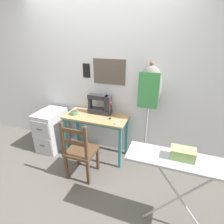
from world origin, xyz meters
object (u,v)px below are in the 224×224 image
object	(u,v)px
fabric_bowl	(74,113)
storage_box	(183,154)
scissors	(116,124)
filing_cabinet	(52,130)
ironing_board	(186,166)
wooden_chair	(80,151)
dress_form	(149,92)
sewing_machine	(101,105)
thread_spool_near_machine	(110,118)

from	to	relation	value
fabric_bowl	storage_box	size ratio (longest dim) A/B	0.57
scissors	storage_box	xyz separation A→B (m)	(0.86, -0.71, 0.20)
fabric_bowl	scissors	world-z (taller)	fabric_bowl
scissors	filing_cabinet	distance (m)	1.31
ironing_board	storage_box	xyz separation A→B (m)	(-0.04, 0.02, 0.11)
wooden_chair	ironing_board	size ratio (longest dim) A/B	0.84
filing_cabinet	storage_box	bearing A→B (deg)	-20.75
fabric_bowl	wooden_chair	xyz separation A→B (m)	(0.35, -0.47, -0.34)
scissors	dress_form	size ratio (longest dim) A/B	0.08
fabric_bowl	sewing_machine	bearing A→B (deg)	24.21
ironing_board	storage_box	distance (m)	0.12
scissors	wooden_chair	xyz separation A→B (m)	(-0.40, -0.38, -0.32)
filing_cabinet	dress_form	size ratio (longest dim) A/B	0.45
fabric_bowl	thread_spool_near_machine	size ratio (longest dim) A/B	2.89
sewing_machine	storage_box	world-z (taller)	sewing_machine
storage_box	filing_cabinet	bearing A→B (deg)	159.25
thread_spool_near_machine	sewing_machine	bearing A→B (deg)	144.83
dress_form	ironing_board	xyz separation A→B (m)	(0.51, -1.04, -0.34)
sewing_machine	thread_spool_near_machine	distance (m)	0.29
storage_box	thread_spool_near_machine	bearing A→B (deg)	140.15
thread_spool_near_machine	storage_box	bearing A→B (deg)	-39.85
thread_spool_near_machine	ironing_board	distance (m)	1.34
scissors	thread_spool_near_machine	xyz separation A→B (m)	(-0.13, 0.12, 0.02)
sewing_machine	storage_box	xyz separation A→B (m)	(1.21, -0.98, 0.05)
scissors	thread_spool_near_machine	size ratio (longest dim) A/B	2.80
dress_form	ironing_board	world-z (taller)	dress_form
scissors	ironing_board	distance (m)	1.17
scissors	thread_spool_near_machine	world-z (taller)	thread_spool_near_machine
filing_cabinet	sewing_machine	bearing A→B (deg)	11.31
sewing_machine	filing_cabinet	bearing A→B (deg)	-168.69
ironing_board	storage_box	bearing A→B (deg)	159.47
fabric_bowl	ironing_board	distance (m)	1.84
storage_box	dress_form	bearing A→B (deg)	114.71
sewing_machine	scissors	world-z (taller)	sewing_machine
scissors	filing_cabinet	size ratio (longest dim) A/B	0.17
wooden_chair	ironing_board	world-z (taller)	wooden_chair
sewing_machine	dress_form	bearing A→B (deg)	3.29
wooden_chair	storage_box	xyz separation A→B (m)	(1.26, -0.33, 0.51)
scissors	thread_spool_near_machine	distance (m)	0.18
filing_cabinet	dress_form	xyz separation A→B (m)	(1.64, 0.22, 0.81)
scissors	dress_form	xyz separation A→B (m)	(0.39, 0.31, 0.43)
thread_spool_near_machine	dress_form	world-z (taller)	dress_form
sewing_machine	dress_form	world-z (taller)	dress_form
wooden_chair	dress_form	size ratio (longest dim) A/B	0.57
thread_spool_near_machine	storage_box	xyz separation A→B (m)	(1.00, -0.83, 0.18)
scissors	filing_cabinet	world-z (taller)	scissors
fabric_bowl	wooden_chair	distance (m)	0.68
thread_spool_near_machine	wooden_chair	bearing A→B (deg)	-117.76
sewing_machine	storage_box	size ratio (longest dim) A/B	1.81
filing_cabinet	storage_box	size ratio (longest dim) A/B	3.27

